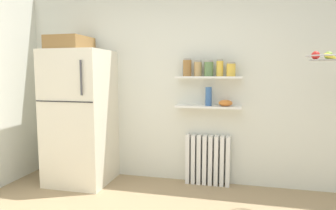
{
  "coord_description": "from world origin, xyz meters",
  "views": [
    {
      "loc": [
        0.67,
        -1.77,
        1.43
      ],
      "look_at": [
        -0.15,
        1.6,
        1.05
      ],
      "focal_mm": 31.59,
      "sensor_mm": 36.0,
      "label": 1
    }
  ],
  "objects_px": {
    "storage_jar_3": "(220,68)",
    "shelf_bowl": "(225,103)",
    "radiator": "(208,160)",
    "refrigerator": "(80,114)",
    "storage_jar_2": "(209,68)",
    "hanging_fruit_basket": "(324,57)",
    "storage_jar_4": "(231,69)",
    "storage_jar_1": "(198,68)",
    "vase": "(209,96)",
    "storage_jar_0": "(187,68)"
  },
  "relations": [
    {
      "from": "refrigerator",
      "to": "radiator",
      "type": "relative_size",
      "value": 2.96
    },
    {
      "from": "storage_jar_0",
      "to": "storage_jar_4",
      "type": "bearing_deg",
      "value": 0.0
    },
    {
      "from": "storage_jar_4",
      "to": "vase",
      "type": "bearing_deg",
      "value": 180.0
    },
    {
      "from": "storage_jar_2",
      "to": "vase",
      "type": "bearing_deg",
      "value": 0.0
    },
    {
      "from": "storage_jar_0",
      "to": "vase",
      "type": "xyz_separation_m",
      "value": [
        0.27,
        0.0,
        -0.36
      ]
    },
    {
      "from": "storage_jar_4",
      "to": "storage_jar_1",
      "type": "bearing_deg",
      "value": 180.0
    },
    {
      "from": "storage_jar_1",
      "to": "vase",
      "type": "distance_m",
      "value": 0.37
    },
    {
      "from": "radiator",
      "to": "storage_jar_4",
      "type": "xyz_separation_m",
      "value": [
        0.27,
        -0.03,
        1.15
      ]
    },
    {
      "from": "radiator",
      "to": "vase",
      "type": "bearing_deg",
      "value": -83.52
    },
    {
      "from": "refrigerator",
      "to": "storage_jar_3",
      "type": "xyz_separation_m",
      "value": [
        1.76,
        0.25,
        0.59
      ]
    },
    {
      "from": "storage_jar_3",
      "to": "shelf_bowl",
      "type": "distance_m",
      "value": 0.43
    },
    {
      "from": "radiator",
      "to": "storage_jar_0",
      "type": "height_order",
      "value": "storage_jar_0"
    },
    {
      "from": "storage_jar_0",
      "to": "storage_jar_4",
      "type": "height_order",
      "value": "storage_jar_0"
    },
    {
      "from": "storage_jar_3",
      "to": "storage_jar_4",
      "type": "relative_size",
      "value": 1.19
    },
    {
      "from": "refrigerator",
      "to": "hanging_fruit_basket",
      "type": "bearing_deg",
      "value": -3.35
    },
    {
      "from": "storage_jar_1",
      "to": "storage_jar_4",
      "type": "xyz_separation_m",
      "value": [
        0.4,
        0.0,
        -0.01
      ]
    },
    {
      "from": "storage_jar_1",
      "to": "vase",
      "type": "relative_size",
      "value": 0.84
    },
    {
      "from": "storage_jar_0",
      "to": "storage_jar_2",
      "type": "height_order",
      "value": "storage_jar_0"
    },
    {
      "from": "storage_jar_3",
      "to": "vase",
      "type": "distance_m",
      "value": 0.37
    },
    {
      "from": "storage_jar_1",
      "to": "storage_jar_2",
      "type": "relative_size",
      "value": 1.01
    },
    {
      "from": "vase",
      "to": "hanging_fruit_basket",
      "type": "height_order",
      "value": "hanging_fruit_basket"
    },
    {
      "from": "refrigerator",
      "to": "storage_jar_0",
      "type": "distance_m",
      "value": 1.51
    },
    {
      "from": "hanging_fruit_basket",
      "to": "shelf_bowl",
      "type": "bearing_deg",
      "value": 157.1
    },
    {
      "from": "storage_jar_4",
      "to": "storage_jar_3",
      "type": "bearing_deg",
      "value": 180.0
    },
    {
      "from": "storage_jar_2",
      "to": "radiator",
      "type": "bearing_deg",
      "value": 90.0
    },
    {
      "from": "refrigerator",
      "to": "storage_jar_4",
      "type": "distance_m",
      "value": 2.0
    },
    {
      "from": "storage_jar_2",
      "to": "storage_jar_3",
      "type": "height_order",
      "value": "storage_jar_3"
    },
    {
      "from": "vase",
      "to": "refrigerator",
      "type": "bearing_deg",
      "value": -171.43
    },
    {
      "from": "storage_jar_2",
      "to": "storage_jar_4",
      "type": "height_order",
      "value": "storage_jar_2"
    },
    {
      "from": "vase",
      "to": "hanging_fruit_basket",
      "type": "bearing_deg",
      "value": -19.19
    },
    {
      "from": "storage_jar_2",
      "to": "vase",
      "type": "distance_m",
      "value": 0.34
    },
    {
      "from": "storage_jar_3",
      "to": "shelf_bowl",
      "type": "bearing_deg",
      "value": -0.0
    },
    {
      "from": "vase",
      "to": "hanging_fruit_basket",
      "type": "distance_m",
      "value": 1.33
    },
    {
      "from": "radiator",
      "to": "storage_jar_4",
      "type": "height_order",
      "value": "storage_jar_4"
    },
    {
      "from": "storage_jar_2",
      "to": "storage_jar_4",
      "type": "relative_size",
      "value": 1.12
    },
    {
      "from": "storage_jar_4",
      "to": "shelf_bowl",
      "type": "relative_size",
      "value": 1.01
    },
    {
      "from": "hanging_fruit_basket",
      "to": "storage_jar_1",
      "type": "bearing_deg",
      "value": 162.68
    },
    {
      "from": "storage_jar_1",
      "to": "storage_jar_3",
      "type": "bearing_deg",
      "value": 0.0
    },
    {
      "from": "storage_jar_0",
      "to": "vase",
      "type": "distance_m",
      "value": 0.45
    },
    {
      "from": "refrigerator",
      "to": "shelf_bowl",
      "type": "height_order",
      "value": "refrigerator"
    },
    {
      "from": "storage_jar_4",
      "to": "radiator",
      "type": "bearing_deg",
      "value": 173.61
    },
    {
      "from": "refrigerator",
      "to": "vase",
      "type": "relative_size",
      "value": 8.13
    },
    {
      "from": "storage_jar_3",
      "to": "radiator",
      "type": "bearing_deg",
      "value": 167.37
    },
    {
      "from": "storage_jar_0",
      "to": "hanging_fruit_basket",
      "type": "height_order",
      "value": "hanging_fruit_basket"
    },
    {
      "from": "storage_jar_1",
      "to": "vase",
      "type": "bearing_deg",
      "value": 0.0
    },
    {
      "from": "radiator",
      "to": "storage_jar_1",
      "type": "xyz_separation_m",
      "value": [
        -0.13,
        -0.03,
        1.16
      ]
    },
    {
      "from": "storage_jar_2",
      "to": "hanging_fruit_basket",
      "type": "height_order",
      "value": "hanging_fruit_basket"
    },
    {
      "from": "storage_jar_1",
      "to": "storage_jar_3",
      "type": "relative_size",
      "value": 0.95
    },
    {
      "from": "radiator",
      "to": "storage_jar_2",
      "type": "relative_size",
      "value": 3.3
    },
    {
      "from": "refrigerator",
      "to": "storage_jar_3",
      "type": "distance_m",
      "value": 1.88
    }
  ]
}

